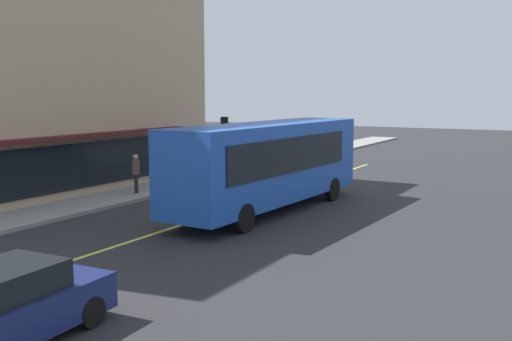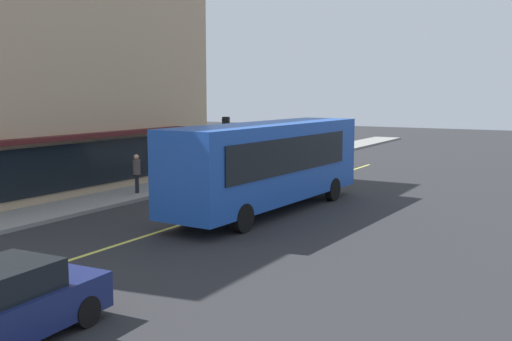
% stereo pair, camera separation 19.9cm
% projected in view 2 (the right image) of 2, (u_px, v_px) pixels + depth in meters
% --- Properties ---
extents(ground, '(120.00, 120.00, 0.00)m').
position_uv_depth(ground, '(218.00, 213.00, 23.11)').
color(ground, '#28282B').
extents(sidewalk, '(80.00, 2.66, 0.15)m').
position_uv_depth(sidewalk, '(111.00, 198.00, 25.85)').
color(sidewalk, gray).
rests_on(sidewalk, ground).
extents(lane_centre_stripe, '(36.00, 0.16, 0.01)m').
position_uv_depth(lane_centre_stripe, '(218.00, 213.00, 23.11)').
color(lane_centre_stripe, '#D8D14C').
rests_on(lane_centre_stripe, ground).
extents(bus, '(11.24, 3.06, 3.50)m').
position_uv_depth(bus, '(269.00, 162.00, 23.22)').
color(bus, '#1E4CAD').
rests_on(bus, ground).
extents(traffic_light, '(0.30, 0.52, 3.20)m').
position_uv_depth(traffic_light, '(226.00, 132.00, 32.73)').
color(traffic_light, '#2D2D33').
rests_on(traffic_light, sidewalk).
extents(car_teal, '(4.35, 1.95, 1.52)m').
position_uv_depth(car_teal, '(281.00, 160.00, 34.52)').
color(car_teal, '#14666B').
rests_on(car_teal, ground).
extents(pedestrian_mid_block, '(0.34, 0.34, 1.77)m').
position_uv_depth(pedestrian_mid_block, '(137.00, 170.00, 26.68)').
color(pedestrian_mid_block, black).
rests_on(pedestrian_mid_block, sidewalk).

